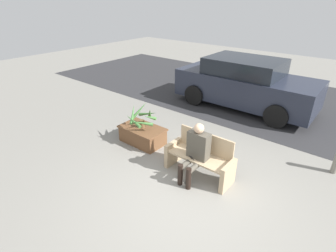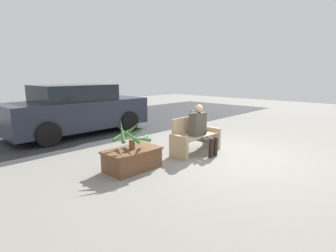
{
  "view_description": "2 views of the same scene",
  "coord_description": "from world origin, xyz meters",
  "px_view_note": "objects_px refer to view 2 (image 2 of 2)",
  "views": [
    {
      "loc": [
        2.09,
        -3.11,
        3.37
      ],
      "look_at": [
        -1.2,
        0.95,
        0.75
      ],
      "focal_mm": 28.0,
      "sensor_mm": 36.0,
      "label": 1
    },
    {
      "loc": [
        -5.3,
        -3.02,
        1.89
      ],
      "look_at": [
        -1.24,
        0.77,
        0.81
      ],
      "focal_mm": 28.0,
      "sensor_mm": 36.0,
      "label": 2
    }
  ],
  "objects_px": {
    "bollard_post": "(192,119)",
    "planter_box": "(132,158)",
    "person_seated": "(201,127)",
    "potted_plant": "(133,135)",
    "bench": "(195,137)",
    "parked_car": "(77,110)"
  },
  "relations": [
    {
      "from": "potted_plant",
      "to": "bollard_post",
      "type": "bearing_deg",
      "value": 22.1
    },
    {
      "from": "potted_plant",
      "to": "bollard_post",
      "type": "xyz_separation_m",
      "value": [
        4.01,
        1.63,
        -0.36
      ]
    },
    {
      "from": "person_seated",
      "to": "parked_car",
      "type": "relative_size",
      "value": 0.27
    },
    {
      "from": "planter_box",
      "to": "parked_car",
      "type": "xyz_separation_m",
      "value": [
        0.91,
        3.88,
        0.56
      ]
    },
    {
      "from": "parked_car",
      "to": "bollard_post",
      "type": "relative_size",
      "value": 6.43
    },
    {
      "from": "parked_car",
      "to": "potted_plant",
      "type": "bearing_deg",
      "value": -102.96
    },
    {
      "from": "person_seated",
      "to": "planter_box",
      "type": "bearing_deg",
      "value": 168.7
    },
    {
      "from": "planter_box",
      "to": "parked_car",
      "type": "height_order",
      "value": "parked_car"
    },
    {
      "from": "person_seated",
      "to": "potted_plant",
      "type": "relative_size",
      "value": 1.58
    },
    {
      "from": "person_seated",
      "to": "planter_box",
      "type": "height_order",
      "value": "person_seated"
    },
    {
      "from": "planter_box",
      "to": "potted_plant",
      "type": "xyz_separation_m",
      "value": [
        0.02,
        -0.0,
        0.49
      ]
    },
    {
      "from": "bollard_post",
      "to": "planter_box",
      "type": "bearing_deg",
      "value": -158.05
    },
    {
      "from": "bench",
      "to": "parked_car",
      "type": "distance_m",
      "value": 4.18
    },
    {
      "from": "person_seated",
      "to": "potted_plant",
      "type": "bearing_deg",
      "value": 168.74
    },
    {
      "from": "bench",
      "to": "bollard_post",
      "type": "distance_m",
      "value": 2.84
    },
    {
      "from": "person_seated",
      "to": "planter_box",
      "type": "xyz_separation_m",
      "value": [
        -1.83,
        0.37,
        -0.42
      ]
    },
    {
      "from": "planter_box",
      "to": "parked_car",
      "type": "relative_size",
      "value": 0.26
    },
    {
      "from": "bench",
      "to": "potted_plant",
      "type": "height_order",
      "value": "potted_plant"
    },
    {
      "from": "bench",
      "to": "planter_box",
      "type": "distance_m",
      "value": 1.85
    },
    {
      "from": "person_seated",
      "to": "bollard_post",
      "type": "relative_size",
      "value": 1.75
    },
    {
      "from": "bench",
      "to": "planter_box",
      "type": "height_order",
      "value": "bench"
    },
    {
      "from": "person_seated",
      "to": "parked_car",
      "type": "distance_m",
      "value": 4.34
    }
  ]
}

